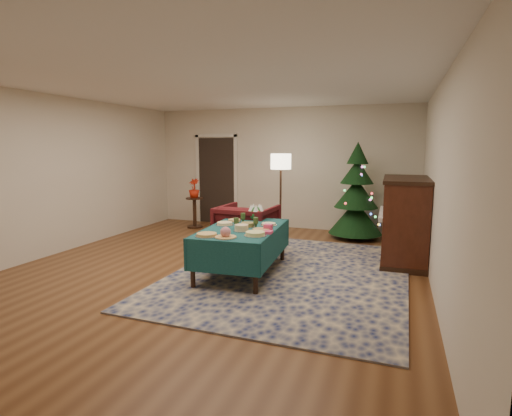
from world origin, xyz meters
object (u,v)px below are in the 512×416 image
(potted_plant, at_px, (194,192))
(floor_lamp, at_px, (281,167))
(side_table, at_px, (195,213))
(christmas_tree, at_px, (356,195))
(piano, at_px, (404,221))
(buffet_table, at_px, (242,237))
(armchair, at_px, (247,227))
(gift_box, at_px, (268,228))

(potted_plant, bearing_deg, floor_lamp, -6.78)
(side_table, distance_m, christmas_tree, 3.61)
(floor_lamp, bearing_deg, christmas_tree, 15.71)
(potted_plant, relative_size, piano, 0.27)
(floor_lamp, relative_size, side_table, 2.45)
(floor_lamp, height_order, side_table, floor_lamp)
(buffet_table, xyz_separation_m, floor_lamp, (-0.15, 2.50, 0.90))
(floor_lamp, relative_size, piano, 1.08)
(christmas_tree, bearing_deg, piano, -57.63)
(armchair, xyz_separation_m, side_table, (-1.93, 1.70, -0.13))
(armchair, distance_m, potted_plant, 2.60)
(armchair, height_order, potted_plant, armchair)
(floor_lamp, xyz_separation_m, potted_plant, (-2.11, 0.25, -0.63))
(floor_lamp, xyz_separation_m, christmas_tree, (1.46, 0.41, -0.57))
(buffet_table, relative_size, christmas_tree, 0.93)
(floor_lamp, distance_m, piano, 2.68)
(floor_lamp, relative_size, christmas_tree, 0.88)
(side_table, bearing_deg, christmas_tree, 2.56)
(buffet_table, distance_m, gift_box, 0.46)
(buffet_table, height_order, gift_box, gift_box)
(armchair, xyz_separation_m, potted_plant, (-1.93, 1.70, 0.34))
(piano, bearing_deg, side_table, 164.21)
(potted_plant, height_order, christmas_tree, christmas_tree)
(piano, bearing_deg, floor_lamp, 156.78)
(buffet_table, distance_m, christmas_tree, 3.21)
(buffet_table, xyz_separation_m, gift_box, (0.41, -0.07, 0.18))
(armchair, relative_size, side_table, 1.36)
(christmas_tree, distance_m, piano, 1.70)
(potted_plant, bearing_deg, gift_box, -46.55)
(buffet_table, relative_size, piano, 1.15)
(armchair, height_order, floor_lamp, floor_lamp)
(buffet_table, distance_m, piano, 2.66)
(potted_plant, relative_size, christmas_tree, 0.22)
(buffet_table, bearing_deg, floor_lamp, 93.54)
(gift_box, bearing_deg, floor_lamp, 102.42)
(buffet_table, relative_size, gift_box, 16.65)
(floor_lamp, xyz_separation_m, piano, (2.36, -1.01, -0.78))
(gift_box, relative_size, potted_plant, 0.25)
(buffet_table, relative_size, armchair, 1.92)
(gift_box, height_order, armchair, armchair)
(gift_box, distance_m, side_table, 3.91)
(gift_box, xyz_separation_m, armchair, (-0.74, 1.12, -0.25))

